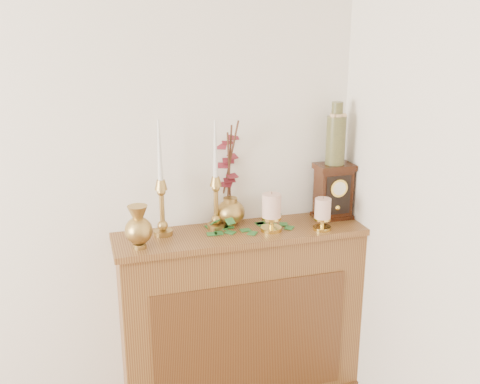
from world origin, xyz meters
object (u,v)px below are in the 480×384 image
object	(u,v)px
candlestick_left	(162,198)
ceramic_vase	(336,137)
mantel_clock	(333,192)
candlestick_center	(216,194)
bud_vase	(138,228)
ginger_jar	(228,177)

from	to	relation	value
candlestick_left	ceramic_vase	world-z (taller)	ceramic_vase
mantel_clock	ceramic_vase	size ratio (longest dim) A/B	0.91
mantel_clock	candlestick_center	bearing A→B (deg)	177.48
bud_vase	ginger_jar	world-z (taller)	ginger_jar
ginger_jar	mantel_clock	distance (m)	0.55
ceramic_vase	bud_vase	bearing A→B (deg)	-172.69
bud_vase	candlestick_left	bearing A→B (deg)	46.75
candlestick_left	mantel_clock	size ratio (longest dim) A/B	1.94
bud_vase	mantel_clock	xyz separation A→B (m)	(1.00, 0.13, 0.04)
candlestick_left	bud_vase	xyz separation A→B (m)	(-0.13, -0.13, -0.08)
candlestick_center	candlestick_left	bearing A→B (deg)	-177.07
candlestick_left	ginger_jar	distance (m)	0.36
candlestick_left	ceramic_vase	xyz separation A→B (m)	(0.87, -0.01, 0.24)
candlestick_center	ceramic_vase	world-z (taller)	ceramic_vase
bud_vase	candlestick_center	bearing A→B (deg)	20.74
mantel_clock	ceramic_vase	xyz separation A→B (m)	(-0.00, 0.00, 0.28)
candlestick_left	mantel_clock	bearing A→B (deg)	-0.57
ginger_jar	ceramic_vase	distance (m)	0.57
candlestick_left	ginger_jar	bearing A→B (deg)	12.15
candlestick_center	bud_vase	size ratio (longest dim) A/B	2.67
ginger_jar	mantel_clock	bearing A→B (deg)	-8.84
candlestick_center	mantel_clock	xyz separation A→B (m)	(0.61, -0.02, -0.03)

